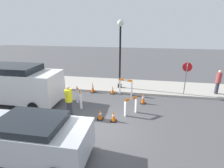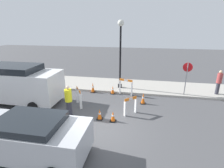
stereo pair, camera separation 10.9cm
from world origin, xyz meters
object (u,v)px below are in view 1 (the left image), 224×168
at_px(streetlamp_post, 120,45).
at_px(person_pedestrian, 218,81).
at_px(stop_sign, 186,73).
at_px(work_van, 15,83).
at_px(person_worker, 69,100).
at_px(parked_car_1, 33,136).

bearing_deg(streetlamp_post, person_pedestrian, -1.08).
distance_m(streetlamp_post, stop_sign, 4.80).
bearing_deg(person_pedestrian, work_van, 31.44).
bearing_deg(work_van, streetlamp_post, 30.30).
xyz_separation_m(streetlamp_post, person_worker, (-2.11, -4.42, -2.35)).
relative_size(stop_sign, work_van, 0.40).
xyz_separation_m(streetlamp_post, stop_sign, (4.47, -0.56, -1.64)).
relative_size(streetlamp_post, parked_car_1, 1.19).
relative_size(stop_sign, parked_car_1, 0.54).
distance_m(stop_sign, work_van, 10.79).
height_order(person_pedestrian, work_van, work_van).
distance_m(parked_car_1, work_van, 5.68).
height_order(stop_sign, parked_car_1, stop_sign).
bearing_deg(work_van, person_pedestrian, 14.84).
relative_size(person_worker, work_van, 0.30).
bearing_deg(stop_sign, parked_car_1, 60.05).
xyz_separation_m(streetlamp_post, work_van, (-5.92, -3.46, -1.94)).
distance_m(streetlamp_post, work_van, 7.12).
bearing_deg(streetlamp_post, person_worker, -115.50).
xyz_separation_m(parked_car_1, work_van, (-3.83, 4.17, 0.38)).
distance_m(person_worker, person_pedestrian, 9.76).
xyz_separation_m(streetlamp_post, person_pedestrian, (6.66, -0.13, -2.21)).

